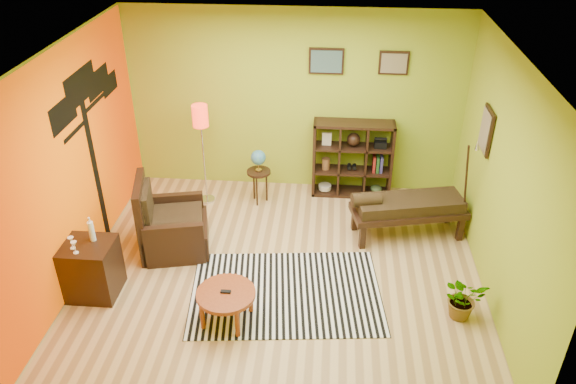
# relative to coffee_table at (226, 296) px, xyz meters

# --- Properties ---
(ground) EXTENTS (5.00, 5.00, 0.00)m
(ground) POSITION_rel_coffee_table_xyz_m (0.52, 0.92, -0.35)
(ground) COLOR tan
(ground) RESTS_ON ground
(room_shell) EXTENTS (5.04, 4.54, 2.82)m
(room_shell) POSITION_rel_coffee_table_xyz_m (0.43, 0.94, 1.45)
(room_shell) COLOR #8FA522
(room_shell) RESTS_ON ground
(zebra_rug) EXTENTS (2.44, 1.79, 0.01)m
(zebra_rug) POSITION_rel_coffee_table_xyz_m (0.62, 0.52, -0.34)
(zebra_rug) COLOR white
(zebra_rug) RESTS_ON ground
(coffee_table) EXTENTS (0.66, 0.66, 0.43)m
(coffee_table) POSITION_rel_coffee_table_xyz_m (0.00, 0.00, 0.00)
(coffee_table) COLOR maroon
(coffee_table) RESTS_ON ground
(armchair) EXTENTS (1.02, 1.02, 1.04)m
(armchair) POSITION_rel_coffee_table_xyz_m (-0.99, 1.30, -0.04)
(armchair) COLOR black
(armchair) RESTS_ON ground
(side_cabinet) EXTENTS (0.59, 0.54, 1.01)m
(side_cabinet) POSITION_rel_coffee_table_xyz_m (-1.68, 0.34, 0.00)
(side_cabinet) COLOR black
(side_cabinet) RESTS_ON ground
(floor_lamp) EXTENTS (0.23, 0.23, 1.56)m
(floor_lamp) POSITION_rel_coffee_table_xyz_m (-0.77, 2.55, 0.91)
(floor_lamp) COLOR silver
(floor_lamp) RESTS_ON ground
(globe_table) EXTENTS (0.36, 0.36, 0.87)m
(globe_table) POSITION_rel_coffee_table_xyz_m (0.03, 2.58, 0.31)
(globe_table) COLOR black
(globe_table) RESTS_ON ground
(cube_shelf) EXTENTS (1.20, 0.35, 1.20)m
(cube_shelf) POSITION_rel_coffee_table_xyz_m (1.44, 2.95, 0.25)
(cube_shelf) COLOR black
(cube_shelf) RESTS_ON ground
(bench) EXTENTS (1.63, 0.88, 0.72)m
(bench) POSITION_rel_coffee_table_xyz_m (2.14, 1.88, 0.11)
(bench) COLOR black
(bench) RESTS_ON ground
(potted_plant) EXTENTS (0.60, 0.63, 0.40)m
(potted_plant) POSITION_rel_coffee_table_xyz_m (2.65, 0.30, -0.15)
(potted_plant) COLOR #26661E
(potted_plant) RESTS_ON ground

